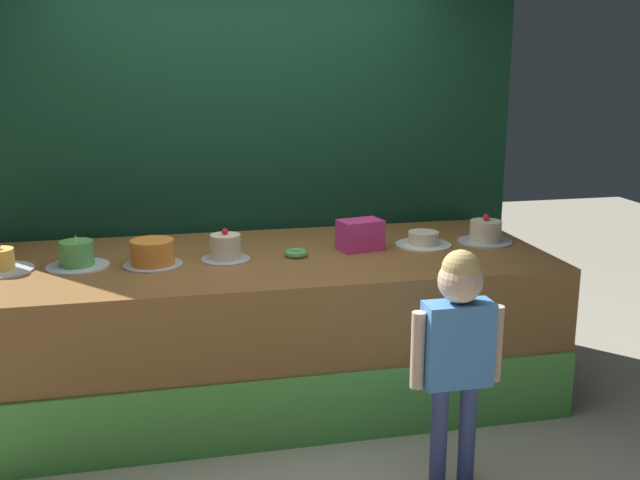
{
  "coord_description": "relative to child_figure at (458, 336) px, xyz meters",
  "views": [
    {
      "loc": [
        -0.56,
        -3.47,
        1.99
      ],
      "look_at": [
        0.3,
        0.39,
        1.01
      ],
      "focal_mm": 41.87,
      "sensor_mm": 36.0,
      "label": 1
    }
  ],
  "objects": [
    {
      "name": "cake_right",
      "position": [
        0.26,
        1.18,
        0.16
      ],
      "size": [
        0.34,
        0.34,
        0.09
      ],
      "color": "white",
      "rests_on": "stage_platform"
    },
    {
      "name": "cake_far_right",
      "position": [
        0.67,
        1.17,
        0.18
      ],
      "size": [
        0.34,
        0.34,
        0.18
      ],
      "color": "silver",
      "rests_on": "stage_platform"
    },
    {
      "name": "curtain_backdrop",
      "position": [
        -0.74,
        1.91,
        0.56
      ],
      "size": [
        3.72,
        0.08,
        2.62
      ],
      "primitive_type": "cube",
      "color": "#113823",
      "rests_on": "ground_plane"
    },
    {
      "name": "stage_platform",
      "position": [
        -0.74,
        1.15,
        -0.31
      ],
      "size": [
        3.31,
        1.34,
        0.87
      ],
      "color": "brown",
      "rests_on": "ground_plane"
    },
    {
      "name": "pink_box",
      "position": [
        -0.14,
        1.17,
        0.21
      ],
      "size": [
        0.28,
        0.21,
        0.18
      ],
      "primitive_type": "cube",
      "rotation": [
        0.0,
        0.0,
        0.21
      ],
      "color": "#E1368D",
      "rests_on": "stage_platform"
    },
    {
      "name": "cake_left",
      "position": [
        -1.75,
        1.14,
        0.18
      ],
      "size": [
        0.34,
        0.34,
        0.18
      ],
      "color": "silver",
      "rests_on": "stage_platform"
    },
    {
      "name": "cake_center_left",
      "position": [
        -1.35,
        1.08,
        0.19
      ],
      "size": [
        0.32,
        0.32,
        0.15
      ],
      "color": "silver",
      "rests_on": "stage_platform"
    },
    {
      "name": "child_figure",
      "position": [
        0.0,
        0.0,
        0.0
      ],
      "size": [
        0.44,
        0.2,
        1.15
      ],
      "color": "#3F4C8C",
      "rests_on": "ground_plane"
    },
    {
      "name": "donut",
      "position": [
        -0.54,
        1.09,
        0.14
      ],
      "size": [
        0.13,
        0.13,
        0.04
      ],
      "primitive_type": "torus",
      "color": "#59B259",
      "rests_on": "stage_platform"
    },
    {
      "name": "ground_plane",
      "position": [
        -0.74,
        0.49,
        -0.74
      ],
      "size": [
        12.0,
        12.0,
        0.0
      ],
      "primitive_type": "plane",
      "color": "#BCB29E"
    },
    {
      "name": "cake_center_right",
      "position": [
        -0.94,
        1.11,
        0.19
      ],
      "size": [
        0.28,
        0.28,
        0.18
      ],
      "color": "silver",
      "rests_on": "stage_platform"
    }
  ]
}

